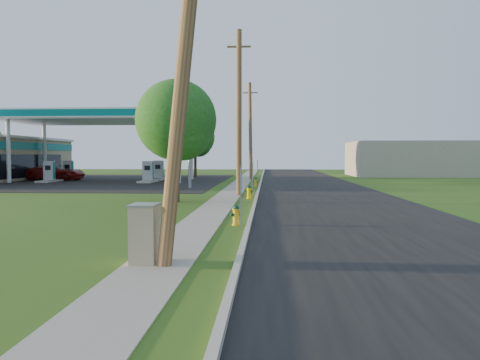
% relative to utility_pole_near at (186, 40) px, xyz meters
% --- Properties ---
extents(ground_plane, '(140.00, 140.00, 0.00)m').
position_rel_utility_pole_near_xyz_m(ground_plane, '(0.60, 1.00, -4.80)').
color(ground_plane, '#254913').
rests_on(ground_plane, ground).
extents(road, '(8.00, 120.00, 0.02)m').
position_rel_utility_pole_near_xyz_m(road, '(5.10, 11.00, -4.79)').
color(road, black).
rests_on(road, ground).
extents(curb, '(0.15, 120.00, 0.15)m').
position_rel_utility_pole_near_xyz_m(curb, '(1.10, 11.00, -4.73)').
color(curb, '#A7A499').
rests_on(curb, ground).
extents(sidewalk, '(1.50, 120.00, 0.03)m').
position_rel_utility_pole_near_xyz_m(sidewalk, '(-0.65, 11.00, -4.79)').
color(sidewalk, '#9A978C').
rests_on(sidewalk, ground).
extents(forecourt, '(26.00, 28.00, 0.02)m').
position_rel_utility_pole_near_xyz_m(forecourt, '(-15.40, 33.00, -4.79)').
color(forecourt, black).
rests_on(forecourt, ground).
extents(utility_pole_near, '(1.40, 0.32, 9.48)m').
position_rel_utility_pole_near_xyz_m(utility_pole_near, '(0.00, 0.00, 0.00)').
color(utility_pole_near, brown).
rests_on(utility_pole_near, ground).
extents(utility_pole_mid, '(1.40, 0.32, 9.80)m').
position_rel_utility_pole_near_xyz_m(utility_pole_mid, '(-0.00, 18.00, 0.15)').
color(utility_pole_mid, brown).
rests_on(utility_pole_mid, ground).
extents(utility_pole_far, '(1.40, 0.32, 9.50)m').
position_rel_utility_pole_near_xyz_m(utility_pole_far, '(-0.00, 36.00, 0.00)').
color(utility_pole_far, brown).
rests_on(utility_pole_far, ground).
extents(sign_post_near, '(0.05, 0.04, 2.00)m').
position_rel_utility_pole_near_xyz_m(sign_post_near, '(0.85, 5.20, -3.80)').
color(sign_post_near, gray).
rests_on(sign_post_near, ground).
extents(sign_post_mid, '(0.05, 0.04, 2.00)m').
position_rel_utility_pole_near_xyz_m(sign_post_mid, '(0.85, 17.00, -3.80)').
color(sign_post_mid, gray).
rests_on(sign_post_mid, ground).
extents(sign_post_far, '(0.05, 0.04, 2.00)m').
position_rel_utility_pole_near_xyz_m(sign_post_far, '(0.85, 29.20, -3.80)').
color(sign_post_far, gray).
rests_on(sign_post_far, ground).
extents(gas_canopy, '(18.18, 9.18, 6.40)m').
position_rel_utility_pole_near_xyz_m(gas_canopy, '(-13.40, 33.00, 1.09)').
color(gas_canopy, silver).
rests_on(gas_canopy, ground).
extents(fuel_pump_nw, '(1.20, 3.20, 1.90)m').
position_rel_utility_pole_near_xyz_m(fuel_pump_nw, '(-17.90, 31.00, -4.08)').
color(fuel_pump_nw, '#A7A499').
rests_on(fuel_pump_nw, ground).
extents(fuel_pump_ne, '(1.20, 3.20, 1.90)m').
position_rel_utility_pole_near_xyz_m(fuel_pump_ne, '(-8.90, 31.00, -4.08)').
color(fuel_pump_ne, '#A7A499').
rests_on(fuel_pump_ne, ground).
extents(fuel_pump_sw, '(1.20, 3.20, 1.90)m').
position_rel_utility_pole_near_xyz_m(fuel_pump_sw, '(-17.90, 35.00, -4.08)').
color(fuel_pump_sw, '#A7A499').
rests_on(fuel_pump_sw, ground).
extents(fuel_pump_se, '(1.20, 3.20, 1.90)m').
position_rel_utility_pole_near_xyz_m(fuel_pump_se, '(-8.90, 35.00, -4.08)').
color(fuel_pump_se, '#A7A499').
rests_on(fuel_pump_se, ground).
extents(price_pylon, '(0.34, 2.04, 6.85)m').
position_rel_utility_pole_near_xyz_m(price_pylon, '(-3.90, 23.50, 0.63)').
color(price_pylon, gray).
rests_on(price_pylon, ground).
extents(distant_building, '(14.00, 10.00, 4.00)m').
position_rel_utility_pole_near_xyz_m(distant_building, '(18.60, 46.00, -2.80)').
color(distant_building, gray).
rests_on(distant_building, ground).
extents(tree_verge, '(4.14, 4.14, 6.28)m').
position_rel_utility_pole_near_xyz_m(tree_verge, '(-2.87, 13.86, -0.76)').
color(tree_verge, '#342112').
rests_on(tree_verge, ground).
extents(tree_lot, '(4.35, 4.35, 6.60)m').
position_rel_utility_pole_near_xyz_m(tree_lot, '(-6.26, 41.76, -0.56)').
color(tree_lot, '#342112').
rests_on(tree_lot, ground).
extents(hydrant_near, '(0.38, 0.34, 0.74)m').
position_rel_utility_pole_near_xyz_m(hydrant_near, '(0.64, 6.00, -4.44)').
color(hydrant_near, gold).
rests_on(hydrant_near, ground).
extents(hydrant_mid, '(0.40, 0.36, 0.78)m').
position_rel_utility_pole_near_xyz_m(hydrant_mid, '(0.69, 15.82, -4.42)').
color(hydrant_mid, '#F1C902').
rests_on(hydrant_mid, ground).
extents(hydrant_far, '(0.37, 0.33, 0.73)m').
position_rel_utility_pole_near_xyz_m(hydrant_far, '(0.79, 25.90, -4.45)').
color(hydrant_far, gold).
rests_on(hydrant_far, ground).
extents(utility_cabinet, '(0.60, 0.78, 1.33)m').
position_rel_utility_pole_near_xyz_m(utility_cabinet, '(-0.98, 0.26, -4.14)').
color(utility_cabinet, tan).
rests_on(utility_cabinet, ground).
extents(car_red, '(5.74, 3.15, 1.52)m').
position_rel_utility_pole_near_xyz_m(car_red, '(-18.71, 34.13, -4.04)').
color(car_red, maroon).
rests_on(car_red, ground).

